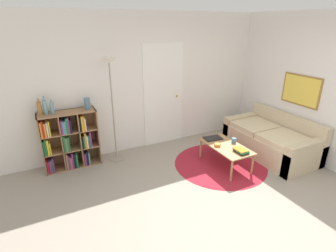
# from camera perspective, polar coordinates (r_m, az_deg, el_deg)

# --- Properties ---
(ground_plane) EXTENTS (14.00, 14.00, 0.00)m
(ground_plane) POSITION_cam_1_polar(r_m,az_deg,el_deg) (3.76, 14.32, -18.74)
(ground_plane) COLOR gray
(wall_back) EXTENTS (7.59, 0.11, 2.60)m
(wall_back) POSITION_cam_1_polar(r_m,az_deg,el_deg) (5.21, -3.08, 9.32)
(wall_back) COLOR silver
(wall_back) RESTS_ON ground_plane
(wall_right) EXTENTS (0.08, 5.57, 2.60)m
(wall_right) POSITION_cam_1_polar(r_m,az_deg,el_deg) (5.60, 25.40, 8.26)
(wall_right) COLOR silver
(wall_right) RESTS_ON ground_plane
(rug) EXTENTS (1.65, 1.65, 0.01)m
(rug) POSITION_cam_1_polar(r_m,az_deg,el_deg) (4.90, 11.26, -8.07)
(rug) COLOR maroon
(rug) RESTS_ON ground_plane
(bookshelf) EXTENTS (0.93, 0.34, 1.01)m
(bookshelf) POSITION_cam_1_polar(r_m,az_deg,el_deg) (4.85, -20.81, -2.99)
(bookshelf) COLOR #936B47
(bookshelf) RESTS_ON ground_plane
(floor_lamp) EXTENTS (0.29, 0.29, 1.87)m
(floor_lamp) POSITION_cam_1_polar(r_m,az_deg,el_deg) (4.57, -12.41, 9.44)
(floor_lamp) COLOR gray
(floor_lamp) RESTS_ON ground_plane
(couch) EXTENTS (0.95, 1.70, 0.75)m
(couch) POSITION_cam_1_polar(r_m,az_deg,el_deg) (5.48, 21.78, -2.84)
(couch) COLOR #CCB793
(couch) RESTS_ON ground_plane
(coffee_table) EXTENTS (0.52, 0.97, 0.39)m
(coffee_table) POSITION_cam_1_polar(r_m,az_deg,el_deg) (4.72, 12.46, -4.58)
(coffee_table) COLOR #AD7F51
(coffee_table) RESTS_ON ground_plane
(laptop) EXTENTS (0.35, 0.25, 0.02)m
(laptop) POSITION_cam_1_polar(r_m,az_deg,el_deg) (4.91, 9.73, -2.63)
(laptop) COLOR black
(laptop) RESTS_ON coffee_table
(bowl) EXTENTS (0.11, 0.11, 0.05)m
(bowl) POSITION_cam_1_polar(r_m,az_deg,el_deg) (4.63, 10.72, -4.06)
(bowl) COLOR orange
(bowl) RESTS_ON coffee_table
(book_stack_on_table) EXTENTS (0.17, 0.24, 0.06)m
(book_stack_on_table) POSITION_cam_1_polar(r_m,az_deg,el_deg) (4.50, 15.60, -5.21)
(book_stack_on_table) COLOR black
(book_stack_on_table) RESTS_ON coffee_table
(cup) EXTENTS (0.08, 0.08, 0.09)m
(cup) POSITION_cam_1_polar(r_m,az_deg,el_deg) (4.81, 14.16, -3.07)
(cup) COLOR teal
(cup) RESTS_ON coffee_table
(bottle_left) EXTENTS (0.07, 0.07, 0.27)m
(bottle_left) POSITION_cam_1_polar(r_m,az_deg,el_deg) (4.64, -26.18, 3.48)
(bottle_left) COLOR olive
(bottle_left) RESTS_ON bookshelf
(bottle_middle) EXTENTS (0.06, 0.06, 0.30)m
(bottle_middle) POSITION_cam_1_polar(r_m,az_deg,el_deg) (4.65, -25.20, 3.78)
(bottle_middle) COLOR #6B93A3
(bottle_middle) RESTS_ON bookshelf
(bottle_right) EXTENTS (0.07, 0.07, 0.24)m
(bottle_right) POSITION_cam_1_polar(r_m,az_deg,el_deg) (4.65, -23.93, 3.64)
(bottle_right) COLOR #6B93A3
(bottle_right) RESTS_ON bookshelf
(vase_on_shelf) EXTENTS (0.10, 0.10, 0.20)m
(vase_on_shelf) POSITION_cam_1_polar(r_m,az_deg,el_deg) (4.68, -17.18, 4.68)
(vase_on_shelf) COLOR slate
(vase_on_shelf) RESTS_ON bookshelf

